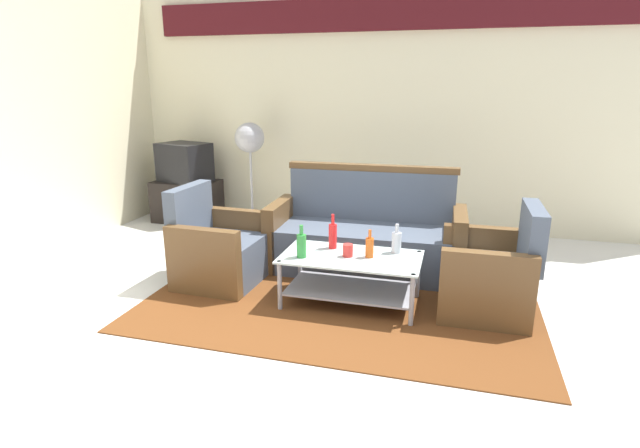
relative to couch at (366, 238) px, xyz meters
The scene contains 15 objects.
ground_plane 1.47m from the couch, 91.50° to the right, with size 14.00×14.00×0.00m, color white.
wall_back 1.99m from the couch, 91.34° to the left, with size 6.52×0.19×2.80m.
rug 0.76m from the couch, 95.24° to the right, with size 3.12×2.17×0.01m, color brown.
couch is the anchor object (origin of this frame).
armchair_left 1.37m from the couch, 152.00° to the right, with size 0.73×0.79×0.85m.
armchair_right 1.26m from the couch, 30.42° to the right, with size 0.71×0.76×0.85m.
coffee_table 0.80m from the couch, 88.17° to the right, with size 1.10×0.60×0.40m.
bottle_red 0.70m from the couch, 104.11° to the right, with size 0.07×0.07×0.29m.
bottle_green 1.01m from the couch, 110.33° to the right, with size 0.08×0.08×0.26m.
bottle_clear 0.74m from the couch, 60.13° to the right, with size 0.08×0.08×0.24m.
bottle_orange 0.83m from the couch, 77.95° to the right, with size 0.06×0.06×0.22m.
cup 0.83m from the couch, 89.90° to the right, with size 0.08×0.08×0.10m, color red.
tv_stand 2.77m from the couch, 156.35° to the left, with size 0.80×0.50×0.52m, color black.
television 2.80m from the couch, 156.29° to the left, with size 0.70×0.59×0.48m.
pedestal_fan 2.14m from the couch, 145.00° to the left, with size 0.36×0.36×1.27m.
Camera 1 is at (0.82, -3.00, 1.74)m, focal length 27.94 mm.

